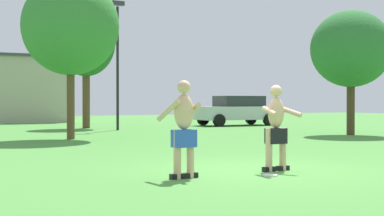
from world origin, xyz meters
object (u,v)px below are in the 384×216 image
Objects in this scene: frisbee at (270,175)px; tree_behind_players at (70,26)px; tree_left_field at (86,43)px; car_silver_near_post at (237,110)px; tree_right_field at (351,49)px; player_in_blue at (184,127)px; lamp_post at (118,51)px; player_near at (276,126)px.

frisbee is 0.05× the size of tree_behind_players.
car_silver_near_post is at bearing -6.34° from tree_left_field.
tree_right_field is at bearing 40.23° from frisbee.
tree_behind_players is (1.35, 10.91, 3.01)m from player_in_blue.
lamp_post is at bearing 53.45° from tree_behind_players.
tree_right_field reaches higher than player_in_blue.
player_in_blue is 11.40m from tree_behind_players.
player_near is 0.28× the size of lamp_post.
lamp_post is 1.20× the size of tree_right_field.
tree_left_field is 12.55m from tree_right_field.
tree_right_field is (7.26, -10.21, -0.78)m from tree_left_field.
player_near is 16.31m from lamp_post.
frisbee is at bearing -89.31° from tree_behind_players.
player_near is 1.15m from frisbee.
frisbee is at bearing -139.77° from tree_right_field.
player_in_blue is 19.15m from tree_left_field.
lamp_post is at bearing 79.22° from player_near.
player_near is 0.97× the size of player_in_blue.
lamp_post reaches higher than player_in_blue.
car_silver_near_post is at bearing 54.52° from player_in_blue.
tree_left_field is at bearing 67.75° from tree_behind_players.
player_in_blue reaches higher than frisbee.
tree_left_field is (4.40, 18.36, 3.22)m from player_in_blue.
lamp_post is at bearing 130.49° from tree_right_field.
player_near is at bearing -86.38° from tree_behind_players.
lamp_post is (5.05, 15.90, 2.66)m from player_in_blue.
frisbee is at bearing -121.45° from car_silver_near_post.
tree_right_field is at bearing -54.57° from tree_left_field.
tree_left_field is 1.20× the size of tree_right_field.
tree_behind_players is at bearing 82.93° from player_in_blue.
player_in_blue is 0.29× the size of lamp_post.
tree_behind_players is (-0.14, 11.37, 3.89)m from frisbee.
player_in_blue is at bearing -97.07° from tree_behind_players.
player_near is 0.29× the size of tree_behind_players.
tree_right_field reaches higher than player_near.
tree_right_field is at bearing -49.51° from lamp_post.
car_silver_near_post is 8.74m from tree_left_field.
lamp_post is 1.00× the size of tree_left_field.
lamp_post is (3.56, 16.35, 3.54)m from frisbee.
tree_left_field is at bearing 125.43° from tree_right_field.
car_silver_near_post is at bearing 85.17° from tree_right_field.
player_near is 11.26m from tree_behind_players.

